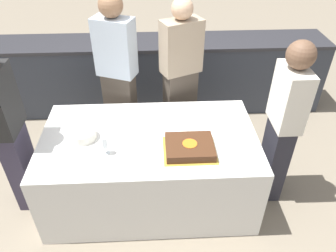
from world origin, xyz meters
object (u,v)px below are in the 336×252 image
Objects in this scene: person_seated_right at (283,123)px; person_cutting_cake at (180,79)px; wine_glass at (104,143)px; cake at (190,147)px; person_standing_back at (118,77)px; person_seated_left at (9,129)px; plate_stack at (83,135)px.

person_cutting_cake is at bearing -132.30° from person_seated_right.
person_cutting_cake is at bearing 54.67° from wine_glass.
person_standing_back is at bearing 123.60° from cake.
cake is 0.95m from person_cutting_cake.
person_seated_left is (-1.47, -0.74, -0.02)m from person_cutting_cake.
plate_stack is 1.44× the size of wine_glass.
person_standing_back is (0.25, 0.75, 0.14)m from plate_stack.
person_seated_left reaches higher than plate_stack.
plate_stack is at bearing -89.83° from person_seated_right.
person_seated_right is at bearing 7.80° from wine_glass.
person_seated_left is (-0.59, 0.00, 0.08)m from plate_stack.
plate_stack is at bearing 136.48° from wine_glass.
wine_glass reaches higher than cake.
person_standing_back is (-1.44, 0.74, 0.08)m from person_seated_right.
person_seated_left is 1.03× the size of person_seated_right.
wine_glass reaches higher than plate_stack.
wine_glass is 1.16m from person_cutting_cake.
person_seated_left reaches higher than wine_glass.
person_cutting_cake is at bearing -157.97° from person_standing_back.
person_standing_back is (0.04, 0.94, 0.07)m from wine_glass.
person_cutting_cake is 0.63m from person_standing_back.
person_cutting_cake reaches higher than person_seated_left.
person_cutting_cake is at bearing 40.36° from plate_stack.
person_seated_right is (1.69, 0.00, 0.05)m from plate_stack.
person_standing_back is at bearing 87.39° from wine_glass.
cake is at bearing 66.24° from person_cutting_cake.
wine_glass is 0.10× the size of person_seated_left.
plate_stack is 0.13× the size of person_standing_back.
person_cutting_cake is 1.07× the size of person_seated_right.
cake is at bearing -97.81° from person_seated_left.
person_seated_left is at bearing 63.42° from person_standing_back.
cake is 0.25× the size of person_cutting_cake.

